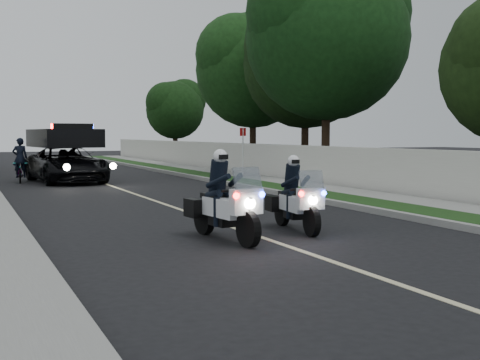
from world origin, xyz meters
The scene contains 16 objects.
ground centered at (0.00, 0.00, 0.00)m, with size 120.00×120.00×0.00m, color black.
curb_right centered at (4.10, 10.00, 0.07)m, with size 0.20×60.00×0.15m, color gray.
grass_verge centered at (4.80, 10.00, 0.08)m, with size 1.20×60.00×0.16m, color #193814.
sidewalk_right centered at (6.10, 10.00, 0.08)m, with size 1.40×60.00×0.16m, color gray.
property_wall centered at (7.10, 10.00, 0.75)m, with size 0.22×60.00×1.50m, color beige.
lane_marking centered at (0.00, 10.00, 0.00)m, with size 0.12×50.00×0.01m, color #BFB78C.
police_moto_left centered at (-0.76, 0.01, 0.00)m, with size 0.69×1.98×1.68m, color silver, non-canonical shape.
police_moto_right centered at (0.99, 0.45, 0.00)m, with size 0.63×1.80×1.53m, color silver, non-canonical shape.
police_suv centered at (-1.22, 15.10, 0.00)m, with size 2.40×5.18×2.52m, color black.
bicycle centered at (-2.94, 15.64, 0.00)m, with size 0.55×1.57×0.82m, color black.
cyclist centered at (-2.94, 15.64, 0.00)m, with size 0.57×0.38×1.59m, color black.
sign_post centered at (6.00, 13.80, 0.00)m, with size 0.36×0.36×2.28m, color #A90D0C, non-canonical shape.
tree_right_b centered at (9.26, 12.35, 0.00)m, with size 7.01×7.01×11.69m, color #133812, non-canonical shape.
tree_right_c centered at (10.39, 16.00, 0.00)m, with size 6.15×6.15×10.25m, color black, non-canonical shape.
tree_right_d centered at (9.73, 20.54, 0.00)m, with size 6.31×6.31×10.52m, color #194216, non-canonical shape.
tree_right_e centered at (9.67, 33.84, 0.00)m, with size 4.33×4.33×7.22m, color #143410, non-canonical shape.
Camera 1 is at (-5.13, -10.25, 1.95)m, focal length 45.98 mm.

